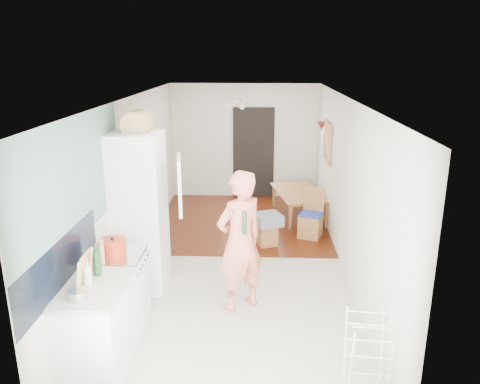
# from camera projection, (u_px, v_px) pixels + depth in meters

# --- Properties ---
(room_shell) EXTENTS (3.20, 7.00, 2.50)m
(room_shell) POSITION_uv_depth(u_px,v_px,m) (237.00, 185.00, 6.89)
(room_shell) COLOR silver
(room_shell) RESTS_ON ground
(floor) EXTENTS (3.20, 7.00, 0.01)m
(floor) POSITION_uv_depth(u_px,v_px,m) (237.00, 262.00, 7.24)
(floor) COLOR beige
(floor) RESTS_ON ground
(wood_floor_overlay) EXTENTS (3.20, 3.30, 0.01)m
(wood_floor_overlay) POSITION_uv_depth(u_px,v_px,m) (242.00, 221.00, 9.01)
(wood_floor_overlay) COLOR #58180A
(wood_floor_overlay) RESTS_ON room_shell
(sage_wall_panel) EXTENTS (0.02, 3.00, 1.30)m
(sage_wall_panel) POSITION_uv_depth(u_px,v_px,m) (75.00, 180.00, 4.86)
(sage_wall_panel) COLOR slate
(sage_wall_panel) RESTS_ON room_shell
(tile_splashback) EXTENTS (0.02, 1.90, 0.50)m
(tile_splashback) POSITION_uv_depth(u_px,v_px,m) (62.00, 264.00, 4.54)
(tile_splashback) COLOR black
(tile_splashback) RESTS_ON room_shell
(doorway_recess) EXTENTS (0.90, 0.04, 2.00)m
(doorway_recess) POSITION_uv_depth(u_px,v_px,m) (253.00, 153.00, 10.28)
(doorway_recess) COLOR black
(doorway_recess) RESTS_ON room_shell
(base_cabinet) EXTENTS (0.60, 0.90, 0.86)m
(base_cabinet) POSITION_uv_depth(u_px,v_px,m) (97.00, 330.00, 4.73)
(base_cabinet) COLOR white
(base_cabinet) RESTS_ON room_shell
(worktop) EXTENTS (0.62, 0.92, 0.06)m
(worktop) POSITION_uv_depth(u_px,v_px,m) (93.00, 289.00, 4.60)
(worktop) COLOR beige
(worktop) RESTS_ON room_shell
(range_cooker) EXTENTS (0.60, 0.60, 0.88)m
(range_cooker) POSITION_uv_depth(u_px,v_px,m) (118.00, 292.00, 5.45)
(range_cooker) COLOR white
(range_cooker) RESTS_ON room_shell
(cooker_top) EXTENTS (0.60, 0.60, 0.04)m
(cooker_top) POSITION_uv_depth(u_px,v_px,m) (115.00, 256.00, 5.31)
(cooker_top) COLOR silver
(cooker_top) RESTS_ON room_shell
(fridge_housing) EXTENTS (0.66, 0.66, 2.15)m
(fridge_housing) POSITION_uv_depth(u_px,v_px,m) (139.00, 212.00, 6.24)
(fridge_housing) COLOR white
(fridge_housing) RESTS_ON room_shell
(fridge_door) EXTENTS (0.14, 0.56, 0.70)m
(fridge_door) POSITION_uv_depth(u_px,v_px,m) (180.00, 185.00, 5.79)
(fridge_door) COLOR white
(fridge_door) RESTS_ON room_shell
(fridge_interior) EXTENTS (0.02, 0.52, 0.66)m
(fridge_interior) POSITION_uv_depth(u_px,v_px,m) (161.00, 178.00, 6.09)
(fridge_interior) COLOR white
(fridge_interior) RESTS_ON room_shell
(pinboard) EXTENTS (0.03, 0.90, 0.70)m
(pinboard) POSITION_uv_depth(u_px,v_px,m) (328.00, 142.00, 8.56)
(pinboard) COLOR tan
(pinboard) RESTS_ON room_shell
(pinboard_frame) EXTENTS (0.00, 0.94, 0.74)m
(pinboard_frame) POSITION_uv_depth(u_px,v_px,m) (327.00, 142.00, 8.56)
(pinboard_frame) COLOR #9E6634
(pinboard_frame) RESTS_ON room_shell
(wall_sconce) EXTENTS (0.18, 0.18, 0.16)m
(wall_sconce) POSITION_uv_depth(u_px,v_px,m) (322.00, 126.00, 9.12)
(wall_sconce) COLOR maroon
(wall_sconce) RESTS_ON room_shell
(person) EXTENTS (0.92, 0.88, 2.13)m
(person) POSITION_uv_depth(u_px,v_px,m) (240.00, 229.00, 5.67)
(person) COLOR #E97761
(person) RESTS_ON floor
(dining_table) EXTENTS (0.93, 1.37, 0.44)m
(dining_table) POSITION_uv_depth(u_px,v_px,m) (300.00, 207.00, 9.17)
(dining_table) COLOR #9E6634
(dining_table) RESTS_ON floor
(dining_chair) EXTENTS (0.47, 0.47, 0.87)m
(dining_chair) POSITION_uv_depth(u_px,v_px,m) (311.00, 214.00, 8.11)
(dining_chair) COLOR #9E6634
(dining_chair) RESTS_ON floor
(stool) EXTENTS (0.37, 0.37, 0.38)m
(stool) POSITION_uv_depth(u_px,v_px,m) (267.00, 234.00, 7.84)
(stool) COLOR #9E6634
(stool) RESTS_ON floor
(grey_drape) EXTENTS (0.53, 0.53, 0.18)m
(grey_drape) POSITION_uv_depth(u_px,v_px,m) (268.00, 219.00, 7.72)
(grey_drape) COLOR gray
(grey_drape) RESTS_ON stool
(drying_rack) EXTENTS (0.41, 0.38, 0.74)m
(drying_rack) POSITION_uv_depth(u_px,v_px,m) (367.00, 352.00, 4.47)
(drying_rack) COLOR white
(drying_rack) RESTS_ON floor
(bread_bin) EXTENTS (0.43, 0.41, 0.19)m
(bread_bin) POSITION_uv_depth(u_px,v_px,m) (137.00, 124.00, 5.96)
(bread_bin) COLOR tan
(bread_bin) RESTS_ON fridge_housing
(red_casserole) EXTENTS (0.36, 0.36, 0.18)m
(red_casserole) POSITION_uv_depth(u_px,v_px,m) (113.00, 247.00, 5.29)
(red_casserole) COLOR red
(red_casserole) RESTS_ON cooker_top
(steel_pan) EXTENTS (0.23, 0.23, 0.09)m
(steel_pan) POSITION_uv_depth(u_px,v_px,m) (78.00, 295.00, 4.34)
(steel_pan) COLOR silver
(steel_pan) RESTS_ON worktop
(held_bottle) EXTENTS (0.06, 0.06, 0.27)m
(held_bottle) POSITION_uv_depth(u_px,v_px,m) (245.00, 223.00, 5.46)
(held_bottle) COLOR #1C4121
(held_bottle) RESTS_ON person
(bottle_a) EXTENTS (0.08, 0.08, 0.28)m
(bottle_a) POSITION_uv_depth(u_px,v_px,m) (97.00, 263.00, 4.77)
(bottle_a) COLOR #1C4121
(bottle_a) RESTS_ON worktop
(bottle_b) EXTENTS (0.07, 0.07, 0.25)m
(bottle_b) POSITION_uv_depth(u_px,v_px,m) (98.00, 261.00, 4.84)
(bottle_b) COLOR #1C4121
(bottle_b) RESTS_ON worktop
(bottle_c) EXTENTS (0.12, 0.12, 0.23)m
(bottle_c) POSITION_uv_depth(u_px,v_px,m) (87.00, 276.00, 4.56)
(bottle_c) COLOR beige
(bottle_c) RESTS_ON worktop
(pepper_mill_front) EXTENTS (0.07, 0.07, 0.20)m
(pepper_mill_front) POSITION_uv_depth(u_px,v_px,m) (92.00, 262.00, 4.89)
(pepper_mill_front) COLOR tan
(pepper_mill_front) RESTS_ON worktop
(pepper_mill_back) EXTENTS (0.06, 0.06, 0.22)m
(pepper_mill_back) POSITION_uv_depth(u_px,v_px,m) (102.00, 254.00, 5.07)
(pepper_mill_back) COLOR tan
(pepper_mill_back) RESTS_ON worktop
(chopping_boards) EXTENTS (0.05, 0.27, 0.36)m
(chopping_boards) POSITION_uv_depth(u_px,v_px,m) (85.00, 271.00, 4.51)
(chopping_boards) COLOR tan
(chopping_boards) RESTS_ON worktop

